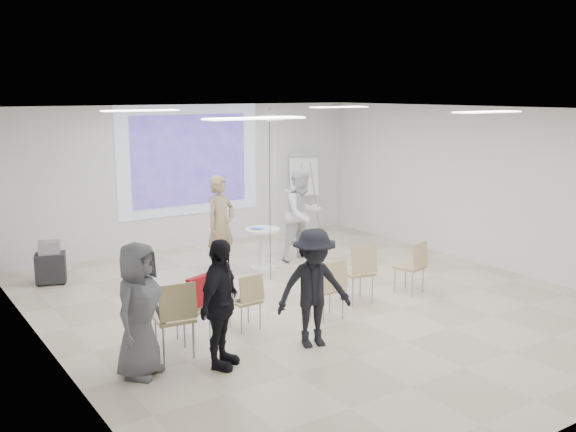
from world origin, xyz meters
TOP-DOWN VIEW (x-y plane):
  - floor at (0.00, 0.00)m, footprint 8.00×9.00m
  - ceiling at (0.00, 0.00)m, footprint 8.00×9.00m
  - wall_back at (0.00, 4.55)m, footprint 8.00×0.10m
  - wall_left at (-4.05, 0.00)m, footprint 0.10×9.00m
  - wall_right at (4.05, 0.00)m, footprint 0.10×9.00m
  - projection_halo at (0.00, 4.49)m, footprint 3.20×0.01m
  - projection_image at (0.00, 4.47)m, footprint 2.60×0.01m
  - pedestal_table at (0.28, 2.07)m, footprint 0.85×0.85m
  - player_left at (-0.47, 2.28)m, footprint 0.86×0.71m
  - player_right at (1.31, 2.24)m, footprint 1.05×0.88m
  - controller_left at (-0.29, 2.53)m, footprint 0.07×0.12m
  - controller_right at (1.13, 2.49)m, footprint 0.05×0.12m
  - chair_far_left at (-2.74, -0.79)m, footprint 0.53×0.56m
  - chair_left_mid at (-2.26, -0.38)m, footprint 0.50×0.51m
  - chair_left_inner at (-1.52, -0.45)m, footprint 0.39×0.42m
  - chair_center at (-0.32, -0.76)m, footprint 0.44×0.48m
  - chair_right_inner at (0.51, -0.44)m, footprint 0.51×0.54m
  - chair_right_far at (1.55, -0.56)m, footprint 0.50×0.52m
  - red_jacket at (-2.28, -0.53)m, footprint 0.42×0.23m
  - laptop at (-1.52, -0.36)m, footprint 0.30×0.23m
  - audience_left at (-2.40, -1.32)m, footprint 1.22×1.15m
  - audience_mid at (-1.09, -1.41)m, footprint 1.26×0.88m
  - audience_outer at (-3.28, -1.00)m, footprint 1.04×0.99m
  - flipchart_easel at (2.73, 4.19)m, footprint 0.74×0.59m
  - av_cart at (-3.22, 3.36)m, footprint 0.59×0.53m
  - ceiling_projector at (0.10, 1.49)m, footprint 0.30×0.25m
  - fluor_panel_nw at (-2.00, 2.00)m, footprint 1.20×0.30m
  - fluor_panel_ne at (2.00, 2.00)m, footprint 1.20×0.30m
  - fluor_panel_sw at (-2.00, -1.50)m, footprint 1.20×0.30m
  - fluor_panel_se at (2.00, -1.50)m, footprint 1.20×0.30m

SIDE VIEW (x-z plane):
  - floor at x=0.00m, z-range -0.10..0.00m
  - av_cart at x=-3.22m, z-range -0.03..0.71m
  - laptop at x=-1.52m, z-range 0.42..0.44m
  - pedestal_table at x=0.28m, z-range 0.04..0.84m
  - chair_left_inner at x=-1.52m, z-range 0.07..0.88m
  - chair_left_mid at x=-2.26m, z-range 0.07..0.89m
  - chair_right_far at x=1.55m, z-range 0.08..0.96m
  - chair_center at x=-0.32m, z-range 0.08..0.97m
  - chair_right_inner at x=0.51m, z-range 0.09..1.03m
  - chair_far_left at x=-2.74m, z-range 0.09..1.08m
  - red_jacket at x=-2.28m, z-range 0.52..0.92m
  - audience_mid at x=-1.09m, z-range 0.00..1.77m
  - audience_outer at x=-3.28m, z-range 0.00..1.79m
  - audience_left at x=-2.40m, z-range 0.00..1.81m
  - player_right at x=1.31m, z-range 0.00..2.02m
  - player_left at x=-0.47m, z-range 0.00..2.03m
  - controller_left at x=-0.29m, z-range 1.32..1.36m
  - flipchart_easel at x=2.73m, z-range 0.43..2.27m
  - controller_right at x=1.13m, z-range 1.34..1.38m
  - wall_back at x=0.00m, z-range 0.00..3.00m
  - wall_left at x=-4.05m, z-range 0.00..3.00m
  - wall_right at x=4.05m, z-range 0.00..3.00m
  - projection_halo at x=0.00m, z-range 0.70..3.00m
  - projection_image at x=0.00m, z-range 0.90..2.80m
  - ceiling_projector at x=0.10m, z-range 1.19..4.19m
  - fluor_panel_nw at x=-2.00m, z-range 2.96..2.98m
  - fluor_panel_ne at x=2.00m, z-range 2.96..2.98m
  - fluor_panel_sw at x=-2.00m, z-range 2.96..2.98m
  - fluor_panel_se at x=2.00m, z-range 2.96..2.98m
  - ceiling at x=0.00m, z-range 3.00..3.10m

